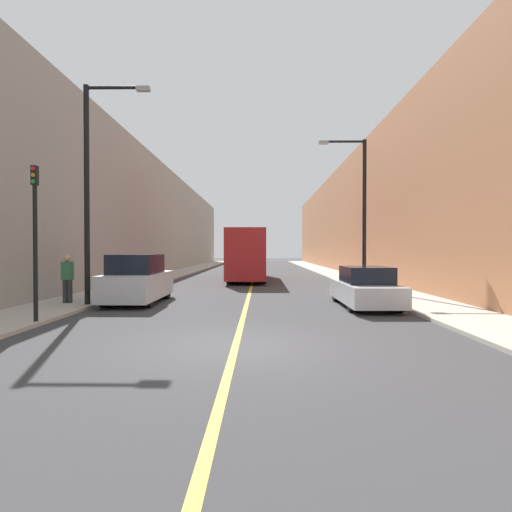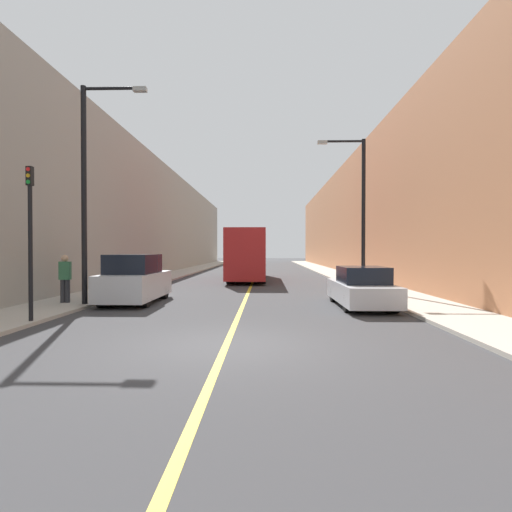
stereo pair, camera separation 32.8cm
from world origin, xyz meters
name	(u,v)px [view 1 (the left image)]	position (x,y,z in m)	size (l,w,h in m)	color
ground_plane	(236,346)	(0.00, 0.00, 0.00)	(200.00, 200.00, 0.00)	#38383A
sidewalk_left	(184,272)	(-6.98, 30.00, 0.06)	(2.64, 72.00, 0.11)	#B2AA9E
sidewalk_right	(327,272)	(6.98, 30.00, 0.06)	(2.64, 72.00, 0.11)	#B2AA9E
building_row_left	(150,221)	(-10.29, 30.00, 5.02)	(4.00, 72.00, 10.04)	gray
building_row_right	(361,219)	(10.29, 30.00, 5.22)	(4.00, 72.00, 10.44)	#B2724C
road_center_line	(255,272)	(0.00, 30.00, 0.00)	(0.16, 72.00, 0.01)	gold
bus	(248,254)	(-0.38, 19.82, 1.86)	(2.52, 10.34, 3.51)	#AD1E1E
parked_suv_left	(138,281)	(-4.43, 7.16, 0.91)	(1.90, 4.41, 1.97)	silver
car_right_near	(365,288)	(4.52, 6.25, 0.69)	(1.85, 4.68, 1.53)	silver
street_lamp_left	(92,181)	(-5.76, 5.97, 4.74)	(2.49, 0.24, 8.19)	black
street_lamp_right	(360,204)	(5.75, 11.95, 4.53)	(2.49, 0.24, 7.78)	black
traffic_light	(35,237)	(-5.86, 2.36, 2.52)	(0.16, 0.18, 4.43)	black
pedestrian	(67,278)	(-6.90, 6.36, 1.07)	(0.41, 0.26, 1.85)	#2D2D33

